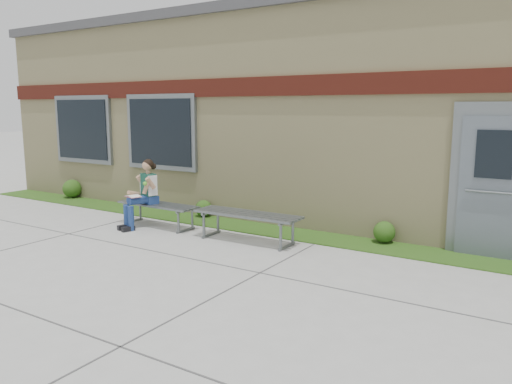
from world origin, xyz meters
The scene contains 9 objects.
ground centered at (0.00, 0.00, 0.00)m, with size 80.00×80.00×0.00m, color #9E9E99.
grass_strip centered at (0.00, 2.60, 0.01)m, with size 16.00×0.80×0.02m, color #1C4412.
school_building centered at (0.00, 5.99, 2.10)m, with size 16.20×6.22×4.20m.
bench_left centered at (-2.04, 1.77, 0.34)m, with size 1.70×0.51×0.44m.
bench_right centered at (-0.04, 1.77, 0.37)m, with size 1.88×0.55×0.49m.
girl centered at (-2.23, 1.59, 0.67)m, with size 0.50×0.80×1.28m.
shrub_west centered at (-5.91, 2.85, 0.24)m, with size 0.45×0.45×0.45m, color #1C4412.
shrub_mid centered at (-1.80, 2.85, 0.19)m, with size 0.34×0.34×0.34m, color #1C4412.
shrub_east centered at (1.95, 2.85, 0.20)m, with size 0.36×0.36×0.36m, color #1C4412.
Camera 1 is at (4.40, -5.02, 2.21)m, focal length 35.00 mm.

